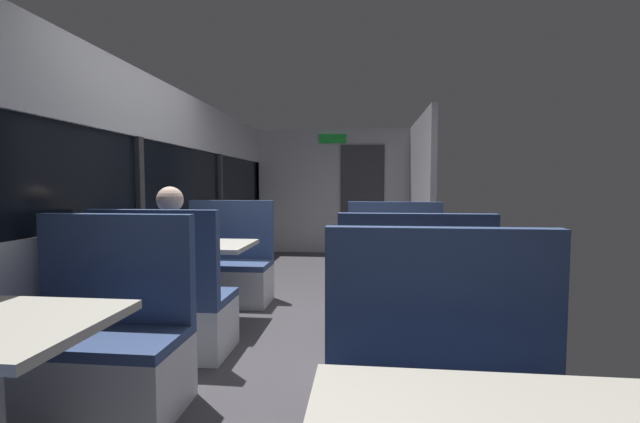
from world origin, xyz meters
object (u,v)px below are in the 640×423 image
Objects in this scene: bench_near_window_facing_entry at (101,352)px; seated_passenger at (170,281)px; bench_mid_window_facing_entry at (227,272)px; bench_rear_aisle_facing_entry at (395,280)px; dining_table_mid_window at (201,254)px; bench_rear_aisle_facing_end at (412,329)px; bench_mid_window_facing_end at (166,311)px; dining_table_rear_aisle at (402,262)px.

seated_passenger is at bearing 90.00° from bench_near_window_facing_entry.
bench_mid_window_facing_entry is at bearing 90.00° from bench_near_window_facing_entry.
bench_near_window_facing_entry is 1.00× the size of bench_rear_aisle_facing_entry.
bench_mid_window_facing_entry reaches higher than dining_table_mid_window.
bench_mid_window_facing_entry is 1.00× the size of bench_rear_aisle_facing_end.
bench_near_window_facing_entry and bench_mid_window_facing_end have the same top height.
bench_mid_window_facing_end is at bearing -164.41° from dining_table_rear_aisle.
bench_rear_aisle_facing_end is (1.79, -0.90, -0.31)m from dining_table_mid_window.
dining_table_mid_window is 1.80m from dining_table_rear_aisle.
bench_rear_aisle_facing_entry is at bearing -6.38° from bench_mid_window_facing_entry.
dining_table_mid_window is at bearing -164.41° from bench_rear_aisle_facing_entry.
dining_table_rear_aisle is (1.79, 1.27, 0.31)m from bench_near_window_facing_entry.
bench_near_window_facing_entry is 2.66m from bench_rear_aisle_facing_entry.
dining_table_mid_window is (0.00, 1.47, 0.31)m from bench_near_window_facing_entry.
seated_passenger reaches higher than bench_mid_window_facing_end.
bench_mid_window_facing_end is at bearing -90.00° from dining_table_mid_window.
seated_passenger is (-1.79, -1.13, 0.21)m from bench_rear_aisle_facing_entry.
dining_table_mid_window is 0.82× the size of bench_rear_aisle_facing_entry.
bench_mid_window_facing_end reaches higher than dining_table_rear_aisle.
bench_rear_aisle_facing_end is at bearing -90.00° from dining_table_rear_aisle.
bench_rear_aisle_facing_end is 1.40m from bench_rear_aisle_facing_entry.
seated_passenger reaches higher than dining_table_mid_window.
dining_table_rear_aisle is at bearing 13.42° from seated_passenger.
bench_rear_aisle_facing_entry is 0.87× the size of seated_passenger.
bench_rear_aisle_facing_end is at bearing -6.38° from bench_mid_window_facing_end.
bench_rear_aisle_facing_end is (0.00, -0.70, -0.31)m from dining_table_rear_aisle.
bench_mid_window_facing_end is 1.22× the size of dining_table_rear_aisle.
bench_rear_aisle_facing_entry is (1.79, -0.20, 0.00)m from bench_mid_window_facing_entry.
bench_mid_window_facing_entry is at bearing 173.62° from bench_rear_aisle_facing_entry.
bench_rear_aisle_facing_end is (1.79, 0.57, 0.00)m from bench_near_window_facing_entry.
bench_near_window_facing_entry is 1.00× the size of bench_rear_aisle_facing_end.
bench_near_window_facing_entry is at bearing -162.36° from bench_rear_aisle_facing_end.
dining_table_rear_aisle is 0.77m from bench_rear_aisle_facing_end.
bench_mid_window_facing_end is at bearing 90.00° from bench_near_window_facing_entry.
dining_table_rear_aisle is at bearing 15.59° from bench_mid_window_facing_end.
dining_table_rear_aisle is at bearing -6.38° from dining_table_mid_window.
bench_mid_window_facing_entry is (0.00, 1.40, 0.00)m from bench_mid_window_facing_end.
bench_rear_aisle_facing_end reaches higher than dining_table_mid_window.
bench_mid_window_facing_entry is at bearing 138.23° from bench_rear_aisle_facing_end.
seated_passenger is at bearing 90.00° from bench_mid_window_facing_end.
bench_rear_aisle_facing_entry is 2.13m from seated_passenger.
bench_near_window_facing_entry and bench_rear_aisle_facing_entry have the same top height.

